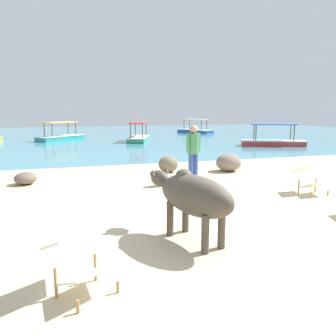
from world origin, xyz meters
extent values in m
cube|color=#CCB78E|center=(0.00, 0.00, 0.02)|extent=(18.00, 14.00, 0.04)
cube|color=teal|center=(0.00, 22.00, 0.00)|extent=(60.00, 36.00, 0.03)
cylinder|color=#4C4238|center=(-1.35, -0.44, 0.33)|extent=(0.11, 0.11, 0.57)
cylinder|color=#4C4238|center=(-1.04, -0.34, 0.33)|extent=(0.11, 0.11, 0.57)
cylinder|color=#4C4238|center=(-1.08, -1.26, 0.33)|extent=(0.11, 0.11, 0.57)
cylinder|color=#4C4238|center=(-0.77, -1.16, 0.33)|extent=(0.11, 0.11, 0.57)
ellipsoid|color=#4C4238|center=(-1.06, -0.80, 0.79)|extent=(1.04, 1.67, 0.63)
ellipsoid|color=#4C4238|center=(-1.36, 0.12, 0.89)|extent=(0.37, 0.47, 0.29)
cone|color=#4C4238|center=(-1.50, 0.08, 1.01)|extent=(0.13, 0.13, 0.10)
cone|color=#4C4238|center=(-1.22, 0.17, 1.01)|extent=(0.13, 0.13, 0.10)
ellipsoid|color=#4C4238|center=(-1.15, -0.54, 1.05)|extent=(0.33, 0.36, 0.21)
cylinder|color=#A37A4C|center=(3.07, 0.90, 0.11)|extent=(0.04, 0.04, 0.14)
cylinder|color=#A37A4C|center=(2.55, 0.89, 0.11)|extent=(0.04, 0.04, 0.14)
cylinder|color=#A37A4C|center=(3.05, 1.32, 0.21)|extent=(0.04, 0.04, 0.34)
cylinder|color=#A37A4C|center=(2.53, 1.30, 0.21)|extent=(0.04, 0.04, 0.34)
cube|color=silver|center=(2.80, 1.10, 0.28)|extent=(0.53, 0.45, 0.21)
cube|color=silver|center=(2.79, 1.41, 0.61)|extent=(0.54, 0.48, 0.23)
cylinder|color=#A37A4C|center=(-2.44, -1.94, 0.11)|extent=(0.04, 0.04, 0.14)
cylinder|color=#A37A4C|center=(-2.88, -2.21, 0.11)|extent=(0.04, 0.04, 0.14)
cylinder|color=#A37A4C|center=(-2.65, -1.59, 0.21)|extent=(0.04, 0.04, 0.34)
cylinder|color=#A37A4C|center=(-3.10, -1.85, 0.21)|extent=(0.04, 0.04, 0.34)
cube|color=silver|center=(-2.77, -1.90, 0.28)|extent=(0.67, 0.64, 0.21)
cube|color=silver|center=(-2.93, -1.63, 0.61)|extent=(0.68, 0.67, 0.23)
cylinder|color=#334C99|center=(0.61, 3.35, 0.45)|extent=(0.14, 0.14, 0.82)
cylinder|color=#334C99|center=(0.44, 3.28, 0.45)|extent=(0.14, 0.14, 0.82)
cylinder|color=#428956|center=(0.53, 3.31, 1.15)|extent=(0.32, 0.32, 0.58)
cylinder|color=#428956|center=(0.72, 3.39, 1.18)|extent=(0.09, 0.09, 0.52)
cylinder|color=#428956|center=(0.33, 3.23, 1.18)|extent=(0.09, 0.09, 0.52)
sphere|color=tan|center=(0.53, 3.31, 1.55)|extent=(0.22, 0.22, 0.22)
ellipsoid|color=#756651|center=(0.34, 5.08, 0.31)|extent=(0.91, 0.94, 0.54)
ellipsoid|color=gray|center=(2.35, 4.66, 0.33)|extent=(1.12, 1.08, 0.59)
ellipsoid|color=#6B5B4C|center=(-4.02, 4.45, 0.21)|extent=(0.76, 0.80, 0.34)
cube|color=teal|center=(-3.19, 19.28, 0.16)|extent=(3.38, 3.27, 0.28)
cube|color=white|center=(-3.19, 19.28, 0.32)|extent=(3.47, 3.36, 0.04)
cylinder|color=brown|center=(-2.66, 20.30, 0.77)|extent=(0.06, 0.06, 0.95)
cylinder|color=brown|center=(-2.14, 19.74, 0.77)|extent=(0.06, 0.06, 0.95)
cylinder|color=brown|center=(-4.24, 18.82, 0.77)|extent=(0.06, 0.06, 0.95)
cylinder|color=brown|center=(-3.71, 18.26, 0.77)|extent=(0.06, 0.06, 0.95)
cube|color=#EFD14C|center=(-3.19, 19.28, 1.28)|extent=(2.48, 2.41, 0.06)
cube|color=#338E66|center=(1.88, 16.83, 0.16)|extent=(2.26, 3.76, 0.28)
cube|color=white|center=(1.88, 16.83, 0.32)|extent=(2.33, 3.85, 0.04)
cylinder|color=brown|center=(1.88, 17.98, 0.77)|extent=(0.06, 0.06, 0.95)
cylinder|color=brown|center=(2.61, 17.72, 0.77)|extent=(0.06, 0.06, 0.95)
cylinder|color=brown|center=(1.15, 15.95, 0.77)|extent=(0.06, 0.06, 0.95)
cylinder|color=brown|center=(1.87, 15.69, 0.77)|extent=(0.06, 0.06, 0.95)
cube|color=red|center=(1.88, 16.83, 1.28)|extent=(1.74, 2.69, 0.06)
cube|color=#3866B7|center=(8.79, 23.85, 0.16)|extent=(2.59, 3.71, 0.28)
cube|color=white|center=(8.79, 23.85, 0.32)|extent=(2.67, 3.80, 0.04)
cylinder|color=brown|center=(7.97, 24.65, 0.77)|extent=(0.06, 0.06, 0.95)
cylinder|color=brown|center=(8.66, 24.99, 0.77)|extent=(0.06, 0.06, 0.95)
cylinder|color=brown|center=(8.93, 22.71, 0.77)|extent=(0.06, 0.06, 0.95)
cylinder|color=brown|center=(9.62, 23.05, 0.77)|extent=(0.06, 0.06, 0.95)
cube|color=silver|center=(8.79, 23.85, 1.28)|extent=(1.96, 2.67, 0.06)
cube|color=#C63833|center=(8.91, 11.67, 0.16)|extent=(3.74, 2.41, 0.28)
cube|color=white|center=(8.91, 11.67, 0.32)|extent=(3.83, 2.49, 0.04)
cylinder|color=brown|center=(10.05, 11.61, 0.77)|extent=(0.06, 0.06, 0.95)
cylinder|color=brown|center=(9.75, 10.90, 0.77)|extent=(0.06, 0.06, 0.95)
cylinder|color=brown|center=(8.06, 12.45, 0.77)|extent=(0.06, 0.06, 0.95)
cylinder|color=brown|center=(7.76, 11.74, 0.77)|extent=(0.06, 0.06, 0.95)
cube|color=#3D66C6|center=(8.91, 11.67, 1.28)|extent=(2.69, 1.84, 0.06)
camera|label=1|loc=(-2.92, -5.42, 2.06)|focal=35.73mm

